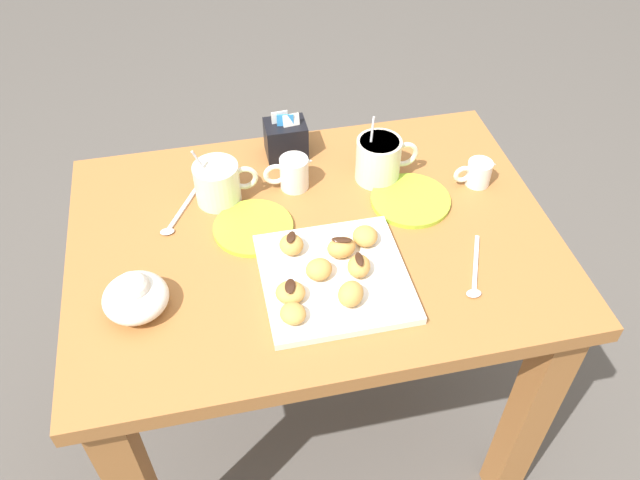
{
  "coord_description": "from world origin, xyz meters",
  "views": [
    {
      "loc": [
        -0.18,
        -0.89,
        1.6
      ],
      "look_at": [
        0.01,
        -0.04,
        0.73
      ],
      "focal_mm": 36.3,
      "sensor_mm": 36.0,
      "label": 1
    }
  ],
  "objects": [
    {
      "name": "ground_plane",
      "position": [
        0.0,
        0.0,
        0.0
      ],
      "size": [
        8.0,
        8.0,
        0.0
      ],
      "primitive_type": "plane",
      "color": "#514C47"
    },
    {
      "name": "dining_table",
      "position": [
        0.0,
        0.0,
        0.56
      ],
      "size": [
        0.95,
        0.68,
        0.71
      ],
      "color": "#A36633",
      "rests_on": "ground_plane"
    },
    {
      "name": "pastry_plate_square",
      "position": [
        0.01,
        -0.13,
        0.72
      ],
      "size": [
        0.26,
        0.26,
        0.02
      ],
      "primitive_type": "cube",
      "color": "white",
      "rests_on": "dining_table"
    },
    {
      "name": "coffee_mug_cream_left",
      "position": [
        -0.17,
        0.14,
        0.76
      ],
      "size": [
        0.13,
        0.09,
        0.13
      ],
      "color": "silver",
      "rests_on": "dining_table"
    },
    {
      "name": "coffee_mug_cream_right",
      "position": [
        0.17,
        0.14,
        0.76
      ],
      "size": [
        0.14,
        0.09,
        0.15
      ],
      "color": "silver",
      "rests_on": "dining_table"
    },
    {
      "name": "cream_pitcher_white",
      "position": [
        -0.01,
        0.15,
        0.75
      ],
      "size": [
        0.1,
        0.06,
        0.07
      ],
      "color": "white",
      "rests_on": "dining_table"
    },
    {
      "name": "sugar_caddy",
      "position": [
        -0.01,
        0.27,
        0.75
      ],
      "size": [
        0.09,
        0.07,
        0.11
      ],
      "color": "black",
      "rests_on": "dining_table"
    },
    {
      "name": "ice_cream_bowl",
      "position": [
        -0.34,
        -0.12,
        0.74
      ],
      "size": [
        0.11,
        0.11,
        0.09
      ],
      "color": "white",
      "rests_on": "dining_table"
    },
    {
      "name": "chocolate_sauce_pitcher",
      "position": [
        0.37,
        0.08,
        0.74
      ],
      "size": [
        0.09,
        0.05,
        0.06
      ],
      "color": "white",
      "rests_on": "dining_table"
    },
    {
      "name": "saucer_lime_left",
      "position": [
        0.22,
        0.05,
        0.71
      ],
      "size": [
        0.16,
        0.16,
        0.01
      ],
      "primitive_type": "cylinder",
      "color": "#9EC633",
      "rests_on": "dining_table"
    },
    {
      "name": "saucer_lime_right",
      "position": [
        -0.11,
        0.04,
        0.71
      ],
      "size": [
        0.16,
        0.16,
        0.01
      ],
      "primitive_type": "cylinder",
      "color": "#9EC633",
      "rests_on": "dining_table"
    },
    {
      "name": "loose_spoon_near_saucer",
      "position": [
        0.27,
        -0.17,
        0.71
      ],
      "size": [
        0.08,
        0.15,
        0.01
      ],
      "color": "silver",
      "rests_on": "dining_table"
    },
    {
      "name": "loose_spoon_by_plate",
      "position": [
        -0.26,
        0.11,
        0.71
      ],
      "size": [
        0.09,
        0.14,
        0.01
      ],
      "color": "silver",
      "rests_on": "dining_table"
    },
    {
      "name": "beignet_0",
      "position": [
        0.04,
        -0.08,
        0.74
      ],
      "size": [
        0.06,
        0.05,
        0.04
      ],
      "primitive_type": "ellipsoid",
      "rotation": [
        0.0,
        0.0,
        3.3
      ],
      "color": "#D19347",
      "rests_on": "pastry_plate_square"
    },
    {
      "name": "chocolate_drizzle_0",
      "position": [
        0.04,
        -0.08,
        0.76
      ],
      "size": [
        0.04,
        0.03,
        0.0
      ],
      "primitive_type": "ellipsoid",
      "rotation": [
        0.0,
        0.0,
        2.85
      ],
      "color": "#381E11",
      "rests_on": "beignet_0"
    },
    {
      "name": "beignet_1",
      "position": [
        -0.08,
        -0.21,
        0.74
      ],
      "size": [
        0.06,
        0.06,
        0.03
      ],
      "primitive_type": "ellipsoid",
      "rotation": [
        0.0,
        0.0,
        5.14
      ],
      "color": "#D19347",
      "rests_on": "pastry_plate_square"
    },
    {
      "name": "beignet_2",
      "position": [
        0.09,
        -0.06,
        0.74
      ],
      "size": [
        0.06,
        0.06,
        0.03
      ],
      "primitive_type": "ellipsoid",
      "rotation": [
        0.0,
        0.0,
        1.17
      ],
      "color": "#D19347",
      "rests_on": "pastry_plate_square"
    },
    {
      "name": "beignet_3",
      "position": [
        -0.05,
        -0.05,
        0.74
      ],
      "size": [
        0.06,
        0.06,
        0.04
      ],
      "primitive_type": "ellipsoid",
      "rotation": [
        0.0,
        0.0,
        0.74
      ],
      "color": "#D19347",
      "rests_on": "pastry_plate_square"
    },
    {
      "name": "chocolate_drizzle_3",
      "position": [
        -0.05,
        -0.05,
        0.76
      ],
      "size": [
        0.03,
        0.04,
        0.0
      ],
      "primitive_type": "ellipsoid",
      "rotation": [
        0.0,
        0.0,
        1.19
      ],
      "color": "#381E11",
      "rests_on": "beignet_3"
    },
    {
      "name": "beignet_4",
      "position": [
        -0.02,
        -0.12,
        0.74
      ],
      "size": [
        0.06,
        0.06,
        0.04
      ],
      "primitive_type": "ellipsoid",
      "rotation": [
        0.0,
        0.0,
        3.55
      ],
      "color": "#D19347",
      "rests_on": "pastry_plate_square"
    },
    {
      "name": "beignet_5",
      "position": [
        0.03,
        -0.19,
        0.74
      ],
      "size": [
        0.07,
        0.07,
        0.04
      ],
      "primitive_type": "ellipsoid",
      "rotation": [
        0.0,
        0.0,
        4.12
      ],
      "color": "#D19347",
      "rests_on": "pastry_plate_square"
    },
    {
      "name": "beignet_6",
      "position": [
        0.06,
        -0.13,
        0.74
      ],
      "size": [
        0.06,
        0.06,
        0.03
      ],
      "primitive_type": "ellipsoid",
      "rotation": [
        0.0,
        0.0,
        1.19
      ],
      "color": "#D19347",
      "rests_on": "pastry_plate_square"
    },
    {
      "name": "chocolate_drizzle_6",
      "position": [
        0.06,
        -0.13,
        0.76
      ],
      "size": [
        0.02,
        0.04,
        0.0
      ],
      "primitive_type": "ellipsoid",
      "rotation": [
        0.0,
        0.0,
        1.5
      ],
      "color": "#381E11",
      "rests_on": "beignet_6"
    },
    {
      "name": "beignet_7",
      "position": [
        -0.07,
        -0.16,
        0.74
      ],
      "size": [
        0.07,
        0.07,
        0.03
      ],
      "primitive_type": "ellipsoid",
      "rotation": [
        0.0,
        0.0,
        1.2
      ],
      "color": "#D19347",
      "rests_on": "pastry_plate_square"
    },
    {
      "name": "chocolate_drizzle_7",
      "position": [
        -0.07,
        -0.16,
        0.76
      ],
      "size": [
        0.03,
        0.04,
        0.0
      ],
      "primitive_type": "ellipsoid",
      "rotation": [
        0.0,
        0.0,
        1.33
      ],
      "color": "#381E11",
      "rests_on": "beignet_7"
    }
  ]
}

